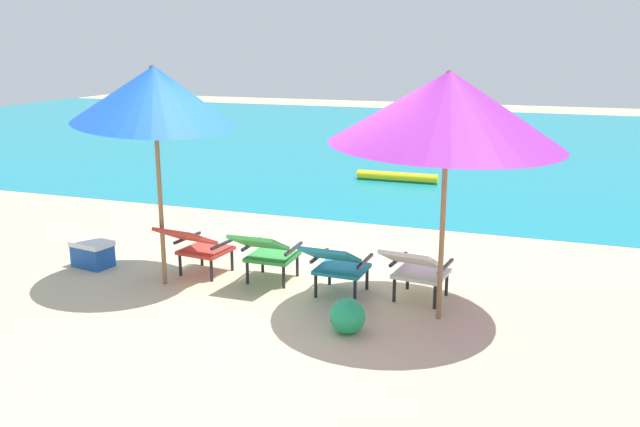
# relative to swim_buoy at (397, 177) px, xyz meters

# --- Properties ---
(ground_plane) EXTENTS (40.00, 40.00, 0.00)m
(ground_plane) POSITION_rel_swim_buoy_xyz_m (0.43, -2.08, -0.10)
(ground_plane) COLOR #CCB78E
(ocean_band) EXTENTS (40.00, 18.00, 0.01)m
(ocean_band) POSITION_rel_swim_buoy_xyz_m (0.43, 5.76, -0.09)
(ocean_band) COLOR teal
(ocean_band) RESTS_ON ground_plane
(swim_buoy) EXTENTS (1.60, 0.18, 0.18)m
(swim_buoy) POSITION_rel_swim_buoy_xyz_m (0.00, 0.00, 0.00)
(swim_buoy) COLOR yellow
(swim_buoy) RESTS_ON ocean_band
(lounge_chair_far_left) EXTENTS (0.63, 0.93, 0.68)m
(lounge_chair_far_left) POSITION_rel_swim_buoy_xyz_m (-0.88, -6.22, 0.31)
(lounge_chair_far_left) COLOR red
(lounge_chair_far_left) RESTS_ON ground_plane
(lounge_chair_near_left) EXTENTS (0.55, 0.88, 0.68)m
(lounge_chair_near_left) POSITION_rel_swim_buoy_xyz_m (-0.03, -6.17, 0.31)
(lounge_chair_near_left) COLOR #338E3D
(lounge_chair_near_left) RESTS_ON ground_plane
(lounge_chair_near_right) EXTENTS (0.56, 0.89, 0.68)m
(lounge_chair_near_right) POSITION_rel_swim_buoy_xyz_m (0.84, -6.32, 0.31)
(lounge_chair_near_right) COLOR teal
(lounge_chair_near_right) RESTS_ON ground_plane
(lounge_chair_far_right) EXTENTS (0.64, 0.93, 0.68)m
(lounge_chair_far_right) POSITION_rel_swim_buoy_xyz_m (1.66, -6.18, 0.31)
(lounge_chair_far_right) COLOR silver
(lounge_chair_far_right) RESTS_ON ground_plane
(beach_umbrella_left) EXTENTS (2.33, 2.31, 2.49)m
(beach_umbrella_left) POSITION_rel_swim_buoy_xyz_m (-1.13, -6.52, 2.01)
(beach_umbrella_left) COLOR olive
(beach_umbrella_left) RESTS_ON ground_plane
(beach_umbrella_right) EXTENTS (3.04, 3.03, 2.44)m
(beach_umbrella_right) POSITION_rel_swim_buoy_xyz_m (1.95, -6.48, 1.96)
(beach_umbrella_right) COLOR olive
(beach_umbrella_right) RESTS_ON ground_plane
(beach_ball) EXTENTS (0.34, 0.34, 0.34)m
(beach_ball) POSITION_rel_swim_buoy_xyz_m (1.21, -7.10, 0.07)
(beach_ball) COLOR #1E9E60
(beach_ball) RESTS_ON ground_plane
(cooler_box) EXTENTS (0.52, 0.40, 0.32)m
(cooler_box) POSITION_rel_swim_buoy_xyz_m (-2.28, -6.29, 0.06)
(cooler_box) COLOR #194CA5
(cooler_box) RESTS_ON ground_plane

